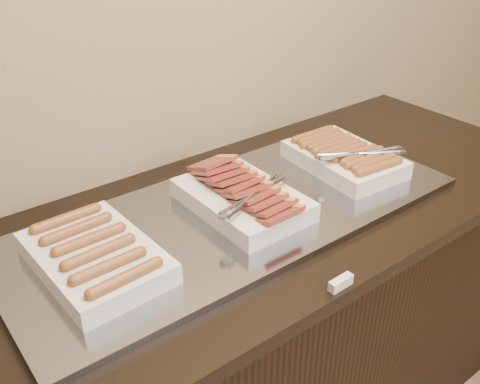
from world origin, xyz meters
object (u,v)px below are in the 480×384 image
at_px(warming_tray, 236,213).
at_px(dish_right, 345,157).
at_px(dish_center, 243,197).
at_px(counter, 242,339).
at_px(dish_left, 95,256).

relative_size(warming_tray, dish_right, 3.49).
distance_m(warming_tray, dish_center, 0.05).
bearing_deg(dish_right, dish_center, -176.05).
bearing_deg(warming_tray, counter, 0.00).
xyz_separation_m(counter, dish_center, (-0.00, -0.00, 0.50)).
xyz_separation_m(warming_tray, dish_right, (0.40, -0.00, 0.05)).
bearing_deg(counter, dish_left, -180.00).
xyz_separation_m(counter, dish_right, (0.38, -0.00, 0.50)).
bearing_deg(counter, warming_tray, 180.00).
bearing_deg(dish_left, counter, -2.46).
height_order(warming_tray, dish_right, dish_right).
relative_size(counter, warming_tray, 1.72).
height_order(dish_left, dish_right, dish_right).
height_order(dish_left, dish_center, dish_center).
bearing_deg(counter, dish_center, -97.61).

